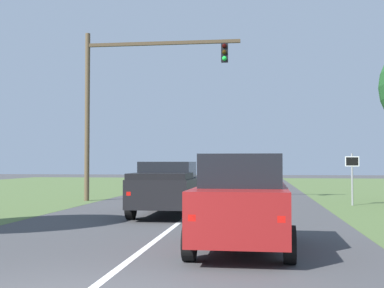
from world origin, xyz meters
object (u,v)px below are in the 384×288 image
at_px(traffic_light, 125,90).
at_px(red_suv_near, 242,200).
at_px(pickup_truck_lead, 169,187).
at_px(keep_moving_sign, 352,172).

bearing_deg(traffic_light, red_suv_near, -65.02).
relative_size(pickup_truck_lead, traffic_light, 0.65).
xyz_separation_m(red_suv_near, traffic_light, (-6.12, 13.13, 4.37)).
distance_m(traffic_light, keep_moving_sign, 11.32).
height_order(pickup_truck_lead, traffic_light, traffic_light).
bearing_deg(red_suv_near, keep_moving_sign, 69.77).
distance_m(pickup_truck_lead, keep_moving_sign, 8.88).
bearing_deg(pickup_truck_lead, keep_moving_sign, 34.93).
bearing_deg(traffic_light, pickup_truck_lead, -62.23).
relative_size(red_suv_near, traffic_light, 0.54).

